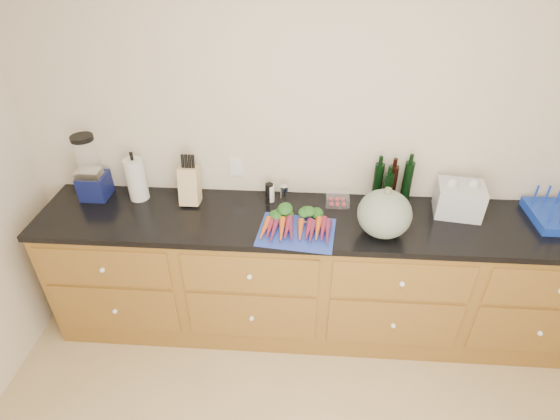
# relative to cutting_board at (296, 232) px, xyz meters

# --- Properties ---
(wall_back) EXTENTS (4.10, 0.05, 2.60)m
(wall_back) POSITION_rel_cutting_board_xyz_m (0.18, 0.48, 0.35)
(wall_back) COLOR beige
(wall_back) RESTS_ON ground
(cabinets) EXTENTS (3.60, 0.64, 0.90)m
(cabinets) POSITION_rel_cutting_board_xyz_m (0.18, 0.16, -0.50)
(cabinets) COLOR brown
(cabinets) RESTS_ON ground
(countertop) EXTENTS (3.64, 0.62, 0.04)m
(countertop) POSITION_rel_cutting_board_xyz_m (0.18, 0.16, -0.03)
(countertop) COLOR black
(countertop) RESTS_ON cabinets
(cutting_board) EXTENTS (0.48, 0.38, 0.01)m
(cutting_board) POSITION_rel_cutting_board_xyz_m (0.00, 0.00, 0.00)
(cutting_board) COLOR #2138A5
(cutting_board) RESTS_ON countertop
(carrots) EXTENTS (0.42, 0.31, 0.06)m
(carrots) POSITION_rel_cutting_board_xyz_m (0.00, 0.04, 0.03)
(carrots) COLOR #D45919
(carrots) RESTS_ON cutting_board
(squash) EXTENTS (0.31, 0.31, 0.28)m
(squash) POSITION_rel_cutting_board_xyz_m (0.50, 0.03, 0.13)
(squash) COLOR #5D6E5C
(squash) RESTS_ON countertop
(blender_appliance) EXTENTS (0.17, 0.17, 0.44)m
(blender_appliance) POSITION_rel_cutting_board_xyz_m (-1.35, 0.32, 0.19)
(blender_appliance) COLOR #10174C
(blender_appliance) RESTS_ON countertop
(paper_towel) EXTENTS (0.13, 0.13, 0.28)m
(paper_towel) POSITION_rel_cutting_board_xyz_m (-1.06, 0.32, 0.14)
(paper_towel) COLOR silver
(paper_towel) RESTS_ON countertop
(knife_block) EXTENTS (0.12, 0.12, 0.24)m
(knife_block) POSITION_rel_cutting_board_xyz_m (-0.70, 0.30, 0.12)
(knife_block) COLOR tan
(knife_block) RESTS_ON countertop
(grinder_salt) EXTENTS (0.05, 0.05, 0.12)m
(grinder_salt) POSITION_rel_cutting_board_xyz_m (-0.18, 0.34, 0.05)
(grinder_salt) COLOR white
(grinder_salt) RESTS_ON countertop
(grinder_pepper) EXTENTS (0.05, 0.05, 0.13)m
(grinder_pepper) POSITION_rel_cutting_board_xyz_m (-0.19, 0.34, 0.06)
(grinder_pepper) COLOR black
(grinder_pepper) RESTS_ON countertop
(canister_chrome) EXTENTS (0.05, 0.05, 0.12)m
(canister_chrome) POSITION_rel_cutting_board_xyz_m (-0.09, 0.34, 0.05)
(canister_chrome) COLOR white
(canister_chrome) RESTS_ON countertop
(tomato_box) EXTENTS (0.15, 0.12, 0.07)m
(tomato_box) POSITION_rel_cutting_board_xyz_m (0.25, 0.33, 0.03)
(tomato_box) COLOR white
(tomato_box) RESTS_ON countertop
(bottles) EXTENTS (0.25, 0.13, 0.30)m
(bottles) POSITION_rel_cutting_board_xyz_m (0.59, 0.37, 0.13)
(bottles) COLOR black
(bottles) RESTS_ON countertop
(grocery_bag) EXTENTS (0.30, 0.26, 0.20)m
(grocery_bag) POSITION_rel_cutting_board_xyz_m (1.00, 0.28, 0.10)
(grocery_bag) COLOR silver
(grocery_bag) RESTS_ON countertop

